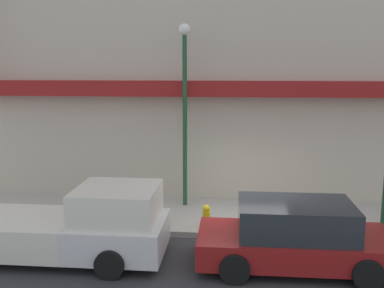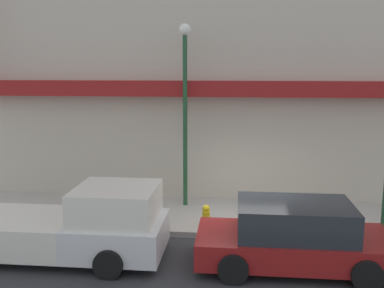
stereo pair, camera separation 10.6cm
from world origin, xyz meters
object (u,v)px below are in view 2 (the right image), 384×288
at_px(parked_car, 294,236).
at_px(street_lamp, 185,95).
at_px(fire_hydrant, 206,216).
at_px(pickup_truck, 66,226).

distance_m(parked_car, street_lamp, 5.66).
xyz_separation_m(fire_hydrant, street_lamp, (-0.81, 2.00, 3.22)).
bearing_deg(fire_hydrant, parked_car, -39.94).
height_order(pickup_truck, street_lamp, street_lamp).
distance_m(fire_hydrant, street_lamp, 3.88).
bearing_deg(fire_hydrant, street_lamp, 111.98).
relative_size(fire_hydrant, street_lamp, 0.12).
bearing_deg(pickup_truck, parked_car, 1.03).
xyz_separation_m(parked_car, fire_hydrant, (-2.14, 1.79, -0.24)).
distance_m(parked_car, fire_hydrant, 2.80).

